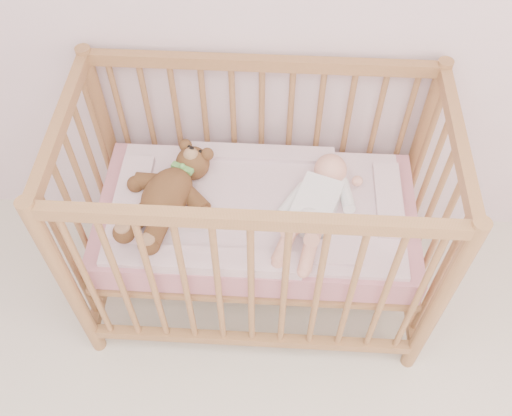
# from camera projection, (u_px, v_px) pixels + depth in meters

# --- Properties ---
(crib) EXTENTS (1.36, 0.76, 1.00)m
(crib) POSITION_uv_depth(u_px,v_px,m) (257.00, 216.00, 2.22)
(crib) COLOR #AA7748
(crib) RESTS_ON floor
(mattress) EXTENTS (1.22, 0.62, 0.13)m
(mattress) POSITION_uv_depth(u_px,v_px,m) (257.00, 219.00, 2.23)
(mattress) COLOR #C87C87
(mattress) RESTS_ON crib
(blanket) EXTENTS (1.10, 0.58, 0.06)m
(blanket) POSITION_uv_depth(u_px,v_px,m) (257.00, 207.00, 2.17)
(blanket) COLOR pink
(blanket) RESTS_ON mattress
(baby) EXTENTS (0.44, 0.62, 0.14)m
(baby) POSITION_uv_depth(u_px,v_px,m) (317.00, 202.00, 2.09)
(baby) COLOR white
(baby) RESTS_ON blanket
(teddy_bear) EXTENTS (0.55, 0.63, 0.15)m
(teddy_bear) POSITION_uv_depth(u_px,v_px,m) (167.00, 193.00, 2.10)
(teddy_bear) COLOR brown
(teddy_bear) RESTS_ON blanket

